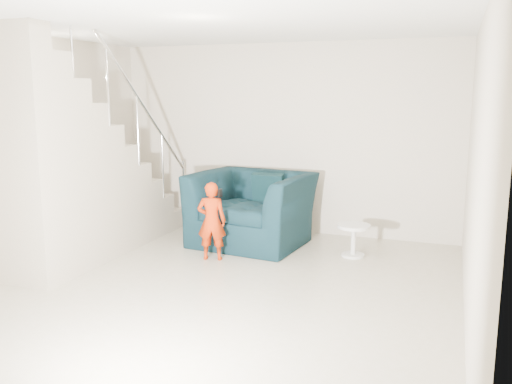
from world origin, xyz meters
TOP-DOWN VIEW (x-y plane):
  - floor at (0.00, 0.00)m, footprint 5.50×5.50m
  - ceiling at (0.00, 0.00)m, footprint 5.50×5.50m
  - back_wall at (0.00, 2.75)m, footprint 5.00×0.00m
  - right_wall at (2.50, 0.00)m, footprint 0.00×5.50m
  - armchair at (-0.18, 1.93)m, footprint 1.60×1.43m
  - toddler at (-0.38, 1.08)m, footprint 0.40×0.31m
  - side_table at (1.22, 1.80)m, footprint 0.41×0.41m
  - staircase at (-2.00, 0.55)m, footprint 1.02×3.03m
  - cushion at (-0.02, 2.15)m, footprint 0.44×0.21m
  - throw at (-0.81, 1.96)m, footprint 0.06×0.57m
  - phone at (-0.25, 1.07)m, footprint 0.04×0.05m

SIDE VIEW (x-z plane):
  - floor at x=0.00m, z-range 0.00..0.00m
  - side_table at x=1.22m, z-range 0.07..0.48m
  - armchair at x=-0.18m, z-range 0.00..0.95m
  - toddler at x=-0.38m, z-range 0.00..0.96m
  - throw at x=-0.81m, z-range 0.28..0.92m
  - cushion at x=-0.02m, z-range 0.51..0.94m
  - phone at x=-0.25m, z-range 0.78..0.88m
  - staircase at x=-2.00m, z-range -0.86..2.76m
  - right_wall at x=2.50m, z-range -1.40..4.10m
  - back_wall at x=0.00m, z-range -1.15..3.85m
  - ceiling at x=0.00m, z-range 2.70..2.70m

